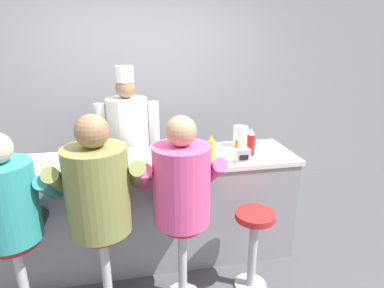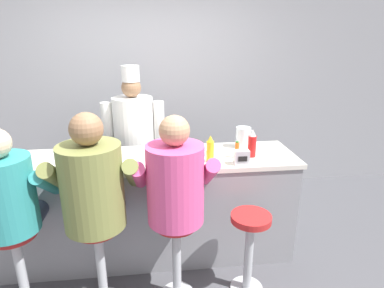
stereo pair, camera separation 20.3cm
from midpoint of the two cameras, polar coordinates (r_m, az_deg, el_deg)
The scene contains 17 objects.
ground_plane at distance 3.03m, azimuth -8.49°, elevation -22.27°, with size 20.00×20.00×0.00m, color #4C4C51.
wall_back at distance 4.13m, azimuth -10.72°, elevation 9.51°, with size 10.00×0.06×2.70m.
diner_counter at distance 3.03m, azimuth -9.27°, elevation -11.18°, with size 2.61×0.66×0.97m.
ketchup_bottle_red at distance 2.86m, azimuth 8.46°, elevation 0.20°, with size 0.07×0.07×0.25m.
mustard_bottle_yellow at distance 2.69m, azimuth 1.26°, elevation -0.96°, with size 0.06×0.06×0.23m.
hot_sauce_bottle_orange at distance 2.82m, azimuth 5.88°, elevation -0.87°, with size 0.03×0.03×0.15m.
water_pitcher_clear at distance 3.09m, azimuth 6.75°, elevation 1.36°, with size 0.16×0.14×0.20m.
breakfast_plate at distance 2.61m, azimuth -12.83°, elevation -4.22°, with size 0.27×0.27×0.05m.
cereal_bowl at distance 2.71m, azimuth -19.67°, elevation -3.75°, with size 0.16×0.16×0.05m.
coffee_mug_white at distance 2.78m, azimuth -0.94°, elevation -1.61°, with size 0.12×0.08×0.09m.
coffee_mug_tan at distance 2.62m, azimuth -3.83°, elevation -2.83°, with size 0.14×0.09×0.10m.
napkin_dispenser_chrome at distance 2.69m, azimuth 6.84°, elevation -2.16°, with size 0.12×0.07×0.12m.
diner_seated_teal at distance 2.50m, azimuth -31.77°, elevation -9.46°, with size 0.58×0.57×1.43m.
diner_seated_olive at distance 2.34m, azimuth -18.66°, elevation -8.28°, with size 0.65×0.64×1.52m.
diner_seated_pink at distance 2.33m, azimuth -4.50°, elevation -7.82°, with size 0.62×0.61×1.48m.
empty_stool_round at distance 2.66m, azimuth 8.67°, elevation -16.28°, with size 0.31×0.31×0.69m.
cook_in_whites_near at distance 3.51m, azimuth -12.82°, elevation 0.81°, with size 0.66×0.43×1.70m.
Camera 1 is at (-0.13, -2.29, 1.97)m, focal length 30.00 mm.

